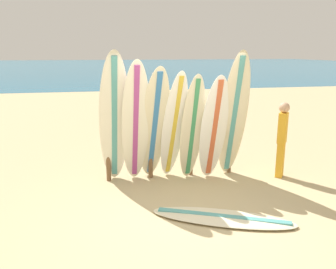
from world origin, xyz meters
TOP-DOWN VIEW (x-y plane):
  - ground_plane at (0.00, 0.00)m, footprint 120.00×120.00m
  - ocean_water at (0.00, 58.00)m, footprint 120.00×80.00m
  - surfboard_rack at (0.06, 2.00)m, footprint 2.64×0.09m
  - surfboard_leaning_far_left at (-1.07, 1.74)m, footprint 0.61×0.91m
  - surfboard_leaning_left at (-0.69, 1.65)m, footprint 0.54×0.93m
  - surfboard_leaning_center_left at (-0.33, 1.71)m, footprint 0.65×1.03m
  - surfboard_leaning_center at (0.06, 1.73)m, footprint 0.59×0.91m
  - surfboard_leaning_center_right at (0.41, 1.66)m, footprint 0.53×0.64m
  - surfboard_leaning_right at (0.83, 1.61)m, footprint 0.62×0.62m
  - surfboard_leaning_far_right at (1.23, 1.62)m, footprint 0.59×0.86m
  - surfboard_lying_on_sand at (0.45, -0.04)m, footprint 2.25×1.46m
  - beachgoer_standing at (2.25, 1.53)m, footprint 0.28×0.29m
  - small_boat_offshore at (3.43, 24.40)m, footprint 1.00×2.12m

SIDE VIEW (x-z plane):
  - ground_plane at x=0.00m, z-range 0.00..0.00m
  - ocean_water at x=0.00m, z-range 0.00..0.01m
  - surfboard_lying_on_sand at x=0.45m, z-range -0.01..0.08m
  - small_boat_offshore at x=3.43m, z-range -0.10..0.61m
  - surfboard_rack at x=0.06m, z-range 0.12..1.18m
  - beachgoer_standing at x=2.25m, z-range 0.08..1.62m
  - surfboard_leaning_right at x=0.83m, z-range 0.00..2.12m
  - surfboard_leaning_center_right at x=0.41m, z-range 0.00..2.14m
  - surfboard_leaning_center at x=0.06m, z-range 0.00..2.21m
  - surfboard_leaning_center_left at x=-0.33m, z-range 0.00..2.30m
  - surfboard_leaning_left at x=-0.69m, z-range 0.00..2.41m
  - surfboard_leaning_far_right at x=1.23m, z-range 0.00..2.57m
  - surfboard_leaning_far_left at x=-1.07m, z-range 0.00..2.57m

